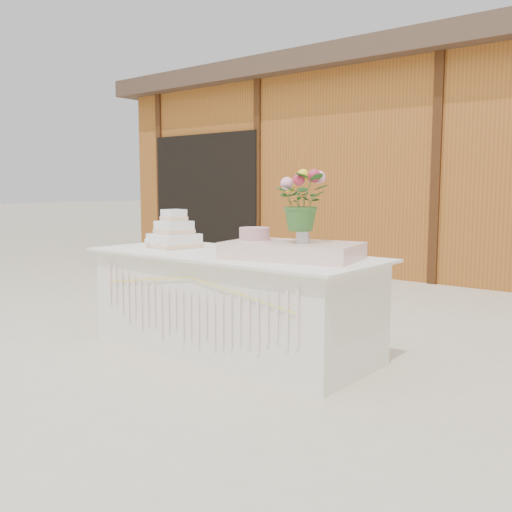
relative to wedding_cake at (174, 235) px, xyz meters
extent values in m
plane|color=beige|center=(0.65, 0.01, -0.88)|extent=(80.00, 80.00, 0.00)
cube|color=#955A1F|center=(0.65, 6.01, 0.62)|extent=(12.00, 4.00, 3.00)
cube|color=#453326|center=(0.65, 6.01, 2.27)|extent=(12.60, 4.60, 0.30)
cube|color=black|center=(-3.55, 3.99, 0.22)|extent=(2.40, 0.08, 2.20)
cube|color=white|center=(0.65, 0.01, -0.51)|extent=(2.28, 0.88, 0.75)
cube|color=white|center=(0.65, 0.01, -0.12)|extent=(2.40, 1.00, 0.02)
cube|color=white|center=(0.00, 0.00, -0.05)|extent=(0.40, 0.40, 0.12)
cube|color=#FFCAA1|center=(0.00, 0.00, -0.09)|extent=(0.42, 0.42, 0.03)
cube|color=white|center=(0.00, 0.00, 0.06)|extent=(0.29, 0.29, 0.11)
cube|color=#FFCAA1|center=(0.00, 0.00, 0.03)|extent=(0.30, 0.30, 0.03)
cube|color=white|center=(0.00, 0.00, 0.17)|extent=(0.19, 0.19, 0.10)
cube|color=#FFCAA1|center=(0.00, 0.00, 0.14)|extent=(0.20, 0.20, 0.03)
cylinder|color=white|center=(0.87, 0.01, -0.10)|extent=(0.25, 0.25, 0.02)
cylinder|color=white|center=(0.87, 0.01, -0.07)|extent=(0.07, 0.07, 0.05)
cylinder|color=white|center=(0.87, 0.01, -0.04)|extent=(0.29, 0.29, 0.01)
cylinder|color=#D599A3|center=(0.87, 0.01, 0.03)|extent=(0.23, 0.23, 0.14)
cube|color=#FFD2CD|center=(1.21, 0.03, -0.05)|extent=(1.04, 0.74, 0.12)
cylinder|color=silver|center=(1.31, 0.02, 0.08)|extent=(0.10, 0.10, 0.13)
imported|color=#336428|center=(1.31, 0.02, 0.35)|extent=(0.47, 0.45, 0.40)
camera|label=1|loc=(3.59, -3.27, 0.40)|focal=40.00mm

